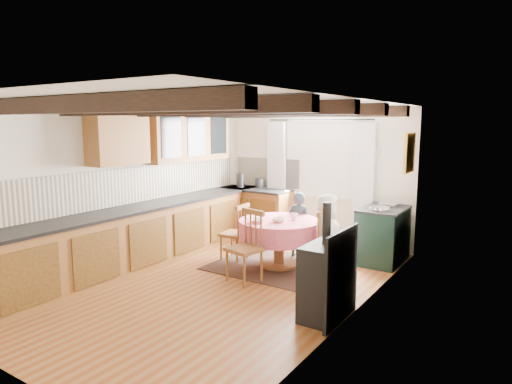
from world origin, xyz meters
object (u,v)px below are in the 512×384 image
Objects in this scene: aga_range at (383,234)px; child_far at (299,225)px; dining_table at (279,244)px; chair_near at (244,246)px; cup at (294,216)px; child_right at (326,235)px; chair_left at (234,232)px; cast_iron_stove at (326,261)px; chair_right at (332,245)px.

child_far is at bearing -157.56° from aga_range.
dining_table is 1.64m from aga_range.
dining_table is 0.80m from chair_near.
dining_table is at bearing -139.25° from cup.
aga_range is at bearing 42.77° from dining_table.
dining_table is at bearing -137.23° from aga_range.
child_far is 10.25× the size of cup.
cup is at bearing 60.33° from child_right.
chair_left is 8.68× the size of cup.
child_far is (-1.31, 1.86, -0.12)m from cast_iron_stove.
cup is (-1.04, -0.97, 0.34)m from aga_range.
chair_near is at bearing -124.29° from aga_range.
aga_range is at bearing 43.08° from cup.
chair_left is (-0.79, -0.05, 0.09)m from dining_table.
chair_near is at bearing 161.91° from cast_iron_stove.
chair_near is 1.01× the size of chair_right.
cup is (0.96, 0.19, 0.32)m from chair_left.
cast_iron_stove reaches higher than chair_near.
chair_right is 1.11m from child_far.
dining_table is 1.27× the size of aga_range.
chair_right is at bearing 85.77° from chair_left.
cast_iron_stove reaches higher than child_right.
child_far is at bearing 125.21° from cast_iron_stove.
chair_near is 1.21m from chair_right.
chair_left is 2.31m from aga_range.
aga_range is at bearing 67.45° from chair_near.
child_right reaches higher than aga_range.
cup is (-0.58, 0.12, 0.18)m from child_right.
child_right is at bearing 135.61° from child_far.
chair_right is at bearing 48.32° from chair_near.
child_right is (0.75, -0.59, 0.06)m from child_far.
cast_iron_stove is (0.11, -2.36, 0.21)m from aga_range.
chair_near is 0.92× the size of child_far.
chair_right is 0.79m from cup.
aga_range is 1.19m from child_right.
chair_left is at bearing 145.42° from chair_near.
chair_right is 1.03× the size of aga_range.
cast_iron_stove is (1.41, -0.46, 0.16)m from chair_near.
cup is at bearing 103.45° from child_far.
cast_iron_stove reaches higher than cup.
cast_iron_stove is 1.81m from cup.
dining_table is at bearing 83.78° from child_far.
chair_left is 0.92× the size of chair_right.
dining_table is 1.02× the size of child_right.
chair_near is at bearing 39.98° from chair_left.
cast_iron_stove is 1.22× the size of child_far.
dining_table is 1.83m from cast_iron_stove.
child_far reaches higher than aga_range.
chair_near is 1.00m from cup.
child_right is at bearing -112.83° from aga_range.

